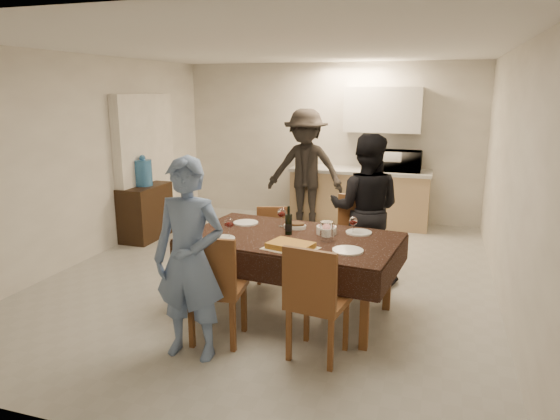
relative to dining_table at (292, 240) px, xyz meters
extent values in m
cube|color=#AFAFAA|center=(-0.50, 0.87, -0.75)|extent=(5.00, 6.00, 0.02)
cube|color=white|center=(-0.50, 0.87, 1.85)|extent=(5.00, 6.00, 0.02)
cube|color=white|center=(-0.50, 3.87, 0.55)|extent=(5.00, 0.02, 2.60)
cube|color=white|center=(-0.50, -2.13, 0.55)|extent=(5.00, 0.02, 2.60)
cube|color=white|center=(-3.00, 0.87, 0.55)|extent=(0.02, 6.00, 2.60)
cube|color=white|center=(2.00, 0.87, 0.55)|extent=(0.02, 6.00, 2.60)
cube|color=white|center=(-2.92, 2.07, 0.30)|extent=(0.15, 1.40, 2.10)
cube|color=tan|center=(0.10, 3.55, -0.32)|extent=(2.20, 0.60, 0.86)
cube|color=beige|center=(0.10, 3.55, 0.14)|extent=(2.24, 0.64, 0.05)
cube|color=white|center=(0.40, 3.69, 1.10)|extent=(1.20, 0.34, 0.70)
cube|color=black|center=(0.00, 0.00, 0.02)|extent=(2.13, 1.39, 0.04)
cube|color=brown|center=(0.00, 0.00, -0.38)|extent=(0.07, 0.07, 0.74)
cube|color=brown|center=(-0.45, -0.75, -0.26)|extent=(0.50, 0.50, 0.05)
cube|color=brown|center=(-0.45, -0.95, 0.01)|extent=(0.45, 0.10, 0.48)
cube|color=brown|center=(0.45, -0.75, -0.27)|extent=(0.51, 0.51, 0.05)
cube|color=brown|center=(0.45, -0.95, 0.00)|extent=(0.45, 0.11, 0.48)
cube|color=brown|center=(-0.45, 0.75, -0.34)|extent=(0.48, 0.48, 0.05)
cube|color=brown|center=(-0.45, 0.58, -0.12)|extent=(0.37, 0.15, 0.41)
cube|color=brown|center=(0.45, 0.75, -0.25)|extent=(0.54, 0.54, 0.06)
cube|color=brown|center=(0.45, 0.54, 0.03)|extent=(0.47, 0.12, 0.50)
cube|color=black|center=(-2.78, 1.77, -0.35)|extent=(0.43, 0.86, 0.80)
cylinder|color=#3D84CE|center=(-2.78, 1.77, 0.24)|extent=(0.25, 0.25, 0.38)
cylinder|color=white|center=(0.35, -0.05, 0.13)|extent=(0.12, 0.12, 0.18)
cube|color=gold|center=(0.10, -0.38, 0.06)|extent=(0.52, 0.44, 0.06)
cylinder|color=white|center=(0.30, 0.18, 0.07)|extent=(0.20, 0.20, 0.08)
cylinder|color=white|center=(-0.05, 0.28, 0.05)|extent=(0.21, 0.21, 0.04)
cylinder|color=white|center=(-0.60, -0.30, 0.04)|extent=(0.24, 0.24, 0.01)
cylinder|color=white|center=(0.60, -0.30, 0.04)|extent=(0.27, 0.27, 0.02)
cylinder|color=white|center=(-0.60, 0.30, 0.04)|extent=(0.26, 0.26, 0.02)
cylinder|color=white|center=(0.60, 0.30, 0.04)|extent=(0.26, 0.26, 0.01)
imported|color=white|center=(0.75, 3.55, 0.32)|extent=(0.58, 0.39, 0.32)
imported|color=#6681B3|center=(-0.55, -1.05, 0.09)|extent=(0.62, 0.42, 1.67)
imported|color=black|center=(0.55, 1.05, 0.10)|extent=(0.84, 0.66, 1.70)
imported|color=black|center=(-0.70, 3.10, 0.19)|extent=(1.21, 0.70, 1.88)
camera|label=1|loc=(1.31, -4.44, 1.42)|focal=32.00mm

